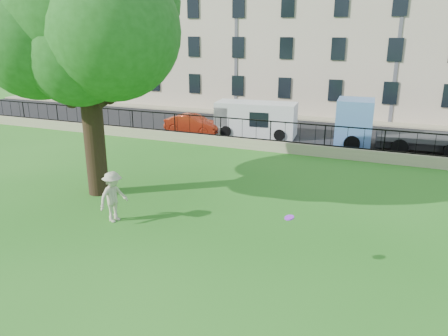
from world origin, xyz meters
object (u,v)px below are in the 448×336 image
at_px(blue_truck, 397,126).
at_px(frisbee, 289,218).
at_px(man, 113,197).
at_px(tree, 81,15).
at_px(red_sedan, 193,124).
at_px(white_van, 256,119).

bearing_deg(blue_truck, frisbee, -102.96).
relative_size(man, blue_truck, 0.28).
bearing_deg(man, blue_truck, -18.63).
xyz_separation_m(tree, red_sedan, (-1.04, 11.41, -6.44)).
bearing_deg(blue_truck, white_van, 172.99).
relative_size(tree, blue_truck, 1.60).
distance_m(frisbee, white_van, 16.59).
distance_m(frisbee, blue_truck, 15.17).
bearing_deg(red_sedan, tree, -173.59).
relative_size(tree, man, 5.71).
distance_m(tree, white_van, 14.09).
height_order(tree, blue_truck, tree).
bearing_deg(man, frisbee, -83.88).
bearing_deg(man, white_van, 11.79).
xyz_separation_m(red_sedan, blue_truck, (12.45, 0.48, 0.77)).
xyz_separation_m(frisbee, red_sedan, (-9.95, 14.48, -0.97)).
bearing_deg(white_van, red_sedan, -170.84).
height_order(tree, red_sedan, tree).
bearing_deg(red_sedan, blue_truck, -86.59).
bearing_deg(frisbee, man, 172.12).
xyz_separation_m(man, red_sedan, (-3.45, 13.58, -0.31)).
distance_m(man, frisbee, 6.59).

